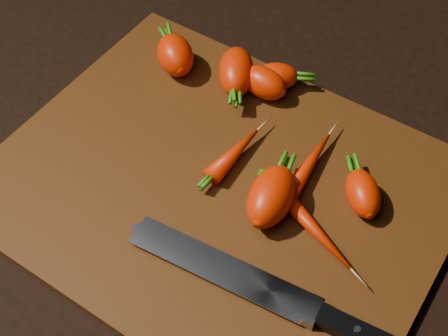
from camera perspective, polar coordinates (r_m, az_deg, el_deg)
The scene contains 12 objects.
ground at distance 0.72m, azimuth -0.44°, elevation -2.23°, with size 2.00×2.00×0.01m, color black.
cutting_board at distance 0.71m, azimuth -0.45°, elevation -1.71°, with size 0.50×0.40×0.01m, color #4C260B.
carrot_0 at distance 0.82m, azimuth -4.48°, elevation 10.26°, with size 0.07×0.05×0.05m, color red.
carrot_1 at distance 0.80m, azimuth 1.12°, elevation 8.81°, with size 0.08×0.05×0.05m, color red.
carrot_2 at distance 0.67m, azimuth 4.33°, elevation -2.60°, with size 0.08×0.05×0.05m, color red.
carrot_3 at distance 0.79m, azimuth 3.66°, elevation 7.79°, with size 0.06×0.04×0.04m, color red.
carrot_4 at distance 0.80m, azimuth 4.86°, elevation 8.36°, with size 0.05×0.03×0.03m, color red.
carrot_5 at distance 0.69m, azimuth 12.57°, elevation -2.28°, with size 0.06×0.04×0.04m, color red.
carrot_6 at distance 0.71m, azimuth 7.61°, elevation 0.08°, with size 0.11×0.02×0.02m, color red.
carrot_7 at distance 0.67m, azimuth 7.80°, elevation -5.08°, with size 0.13×0.02×0.02m, color red.
carrot_8 at distance 0.72m, azimuth 0.99°, elevation 1.36°, with size 0.09×0.02×0.02m, color red.
knife at distance 0.64m, azimuth 1.04°, elevation -9.78°, with size 0.32×0.06×0.02m.
Camera 1 is at (0.24, -0.35, 0.58)m, focal length 50.00 mm.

